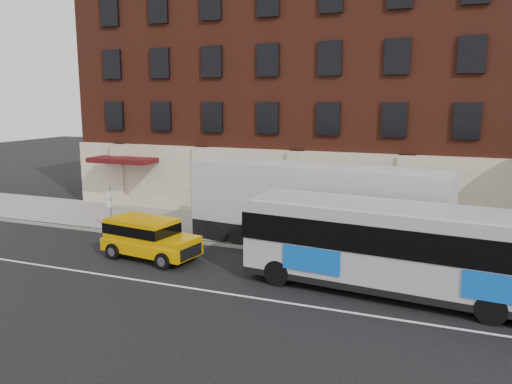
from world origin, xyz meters
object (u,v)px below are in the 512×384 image
at_px(sign_pole, 110,206).
at_px(city_bus, 409,247).
at_px(shipping_container, 314,209).
at_px(yellow_suv, 147,236).

distance_m(sign_pole, city_bus, 15.95).
xyz_separation_m(city_bus, shipping_container, (-4.66, 4.29, 0.16)).
relative_size(sign_pole, city_bus, 0.20).
bearing_deg(yellow_suv, sign_pole, 144.46).
bearing_deg(shipping_container, yellow_suv, -149.61).
xyz_separation_m(sign_pole, shipping_container, (10.90, 0.82, 0.55)).
bearing_deg(city_bus, sign_pole, 167.40).
height_order(sign_pole, yellow_suv, sign_pole).
bearing_deg(city_bus, yellow_suv, 177.89).
bearing_deg(city_bus, shipping_container, 137.33).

